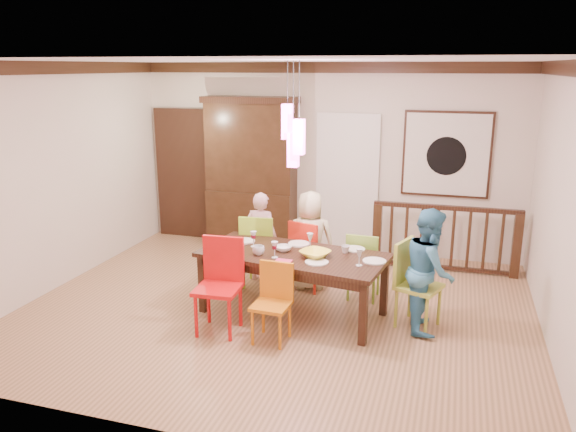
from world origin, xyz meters
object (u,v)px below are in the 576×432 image
(dining_table, at_px, (293,260))
(person_end_right, at_px, (429,270))
(person_far_left, at_px, (261,237))
(person_far_mid, at_px, (310,241))
(chair_far_left, at_px, (260,244))
(chair_end_right, at_px, (419,279))
(balustrade, at_px, (445,237))
(china_hutch, at_px, (251,173))

(dining_table, relative_size, person_end_right, 1.63)
(person_far_left, distance_m, person_far_mid, 0.71)
(person_far_left, distance_m, person_end_right, 2.41)
(chair_far_left, height_order, person_far_mid, person_far_mid)
(chair_end_right, xyz_separation_m, person_far_mid, (-1.45, 0.75, 0.09))
(dining_table, bearing_deg, balustrade, 58.41)
(chair_far_left, xyz_separation_m, china_hutch, (-0.71, 1.60, 0.64))
(chair_end_right, xyz_separation_m, china_hutch, (-2.82, 2.27, 0.64))
(dining_table, xyz_separation_m, chair_far_left, (-0.67, 0.74, -0.11))
(person_end_right, bearing_deg, chair_far_left, 65.36)
(person_far_mid, relative_size, person_end_right, 0.95)
(china_hutch, bearing_deg, person_far_left, -65.06)
(balustrade, bearing_deg, chair_end_right, -97.10)
(dining_table, height_order, china_hutch, china_hutch)
(balustrade, xyz_separation_m, person_far_mid, (-1.66, -1.17, 0.15))
(person_end_right, bearing_deg, chair_end_right, 68.39)
(chair_far_left, bearing_deg, person_end_right, 157.19)
(china_hutch, relative_size, person_far_mid, 1.83)
(person_far_left, height_order, person_far_mid, person_far_mid)
(dining_table, distance_m, person_far_left, 1.15)
(balustrade, relative_size, person_end_right, 1.47)
(dining_table, bearing_deg, person_far_left, 136.29)
(dining_table, distance_m, china_hutch, 2.77)
(dining_table, relative_size, china_hutch, 0.94)
(balustrade, bearing_deg, person_far_left, -155.88)
(dining_table, relative_size, balustrade, 1.11)
(china_hutch, relative_size, person_far_left, 1.94)
(dining_table, distance_m, chair_far_left, 1.01)
(person_far_mid, bearing_deg, balustrade, -156.30)
(chair_far_left, bearing_deg, person_far_mid, -178.25)
(balustrade, height_order, person_far_mid, person_far_mid)
(chair_far_left, xyz_separation_m, chair_end_right, (2.11, -0.67, -0.00))
(chair_far_left, height_order, person_end_right, person_end_right)
(chair_far_left, height_order, person_far_left, person_far_left)
(china_hutch, relative_size, balustrade, 1.18)
(chair_end_right, bearing_deg, dining_table, 112.86)
(person_end_right, bearing_deg, person_far_left, 62.00)
(china_hutch, distance_m, person_far_left, 1.69)
(dining_table, relative_size, person_far_mid, 1.73)
(dining_table, relative_size, chair_end_right, 2.30)
(dining_table, bearing_deg, person_far_mid, 98.72)
(person_far_mid, distance_m, person_end_right, 1.73)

